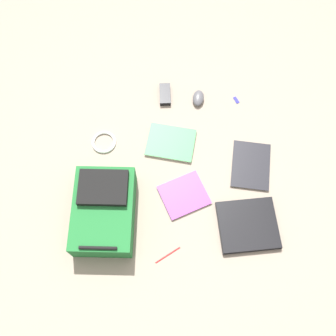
{
  "coord_description": "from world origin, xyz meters",
  "views": [
    {
      "loc": [
        0.18,
        0.8,
        2.05
      ],
      "look_at": [
        0.02,
        -0.02,
        0.02
      ],
      "focal_mm": 42.87,
      "sensor_mm": 36.0,
      "label": 1
    }
  ],
  "objects_px": {
    "computer_mouse": "(198,98)",
    "power_brick": "(165,94)",
    "book_red": "(184,195)",
    "cable_coil": "(104,142)",
    "book_blue": "(251,165)",
    "pen_black": "(168,255)",
    "backpack": "(104,210)",
    "book_manual": "(171,143)",
    "usb_stick": "(236,100)",
    "laptop": "(248,225)"
  },
  "relations": [
    {
      "from": "computer_mouse",
      "to": "power_brick",
      "type": "distance_m",
      "value": 0.2
    },
    {
      "from": "book_red",
      "to": "cable_coil",
      "type": "distance_m",
      "value": 0.55
    },
    {
      "from": "book_blue",
      "to": "pen_black",
      "type": "xyz_separation_m",
      "value": [
        0.54,
        0.39,
        -0.0
      ]
    },
    {
      "from": "backpack",
      "to": "power_brick",
      "type": "relative_size",
      "value": 3.54
    },
    {
      "from": "backpack",
      "to": "book_blue",
      "type": "relative_size",
      "value": 1.48
    },
    {
      "from": "cable_coil",
      "to": "pen_black",
      "type": "bearing_deg",
      "value": 108.68
    },
    {
      "from": "cable_coil",
      "to": "power_brick",
      "type": "relative_size",
      "value": 0.99
    },
    {
      "from": "book_manual",
      "to": "usb_stick",
      "type": "xyz_separation_m",
      "value": [
        -0.44,
        -0.2,
        -0.01
      ]
    },
    {
      "from": "power_brick",
      "to": "pen_black",
      "type": "bearing_deg",
      "value": 79.94
    },
    {
      "from": "backpack",
      "to": "power_brick",
      "type": "bearing_deg",
      "value": -123.88
    },
    {
      "from": "book_red",
      "to": "book_manual",
      "type": "xyz_separation_m",
      "value": [
        0.01,
        -0.32,
        0.0
      ]
    },
    {
      "from": "cable_coil",
      "to": "pen_black",
      "type": "distance_m",
      "value": 0.73
    },
    {
      "from": "book_blue",
      "to": "pen_black",
      "type": "relative_size",
      "value": 2.25
    },
    {
      "from": "backpack",
      "to": "computer_mouse",
      "type": "distance_m",
      "value": 0.87
    },
    {
      "from": "book_blue",
      "to": "computer_mouse",
      "type": "height_order",
      "value": "computer_mouse"
    },
    {
      "from": "pen_black",
      "to": "laptop",
      "type": "bearing_deg",
      "value": -170.98
    },
    {
      "from": "laptop",
      "to": "cable_coil",
      "type": "distance_m",
      "value": 0.91
    },
    {
      "from": "backpack",
      "to": "cable_coil",
      "type": "xyz_separation_m",
      "value": [
        -0.04,
        -0.42,
        -0.08
      ]
    },
    {
      "from": "cable_coil",
      "to": "book_red",
      "type": "bearing_deg",
      "value": 133.81
    },
    {
      "from": "backpack",
      "to": "pen_black",
      "type": "relative_size",
      "value": 3.34
    },
    {
      "from": "book_manual",
      "to": "cable_coil",
      "type": "distance_m",
      "value": 0.38
    },
    {
      "from": "backpack",
      "to": "usb_stick",
      "type": "relative_size",
      "value": 10.83
    },
    {
      "from": "book_blue",
      "to": "cable_coil",
      "type": "relative_size",
      "value": 2.41
    },
    {
      "from": "book_red",
      "to": "usb_stick",
      "type": "relative_size",
      "value": 6.03
    },
    {
      "from": "book_red",
      "to": "cable_coil",
      "type": "bearing_deg",
      "value": -46.19
    },
    {
      "from": "cable_coil",
      "to": "computer_mouse",
      "type": "bearing_deg",
      "value": -163.55
    },
    {
      "from": "book_red",
      "to": "usb_stick",
      "type": "xyz_separation_m",
      "value": [
        -0.43,
        -0.52,
        -0.0
      ]
    },
    {
      "from": "book_manual",
      "to": "pen_black",
      "type": "relative_size",
      "value": 2.19
    },
    {
      "from": "computer_mouse",
      "to": "book_red",
      "type": "bearing_deg",
      "value": 89.36
    },
    {
      "from": "power_brick",
      "to": "usb_stick",
      "type": "height_order",
      "value": "power_brick"
    },
    {
      "from": "book_blue",
      "to": "cable_coil",
      "type": "distance_m",
      "value": 0.83
    },
    {
      "from": "pen_black",
      "to": "power_brick",
      "type": "bearing_deg",
      "value": -100.06
    },
    {
      "from": "cable_coil",
      "to": "usb_stick",
      "type": "relative_size",
      "value": 3.03
    },
    {
      "from": "usb_stick",
      "to": "power_brick",
      "type": "bearing_deg",
      "value": -15.26
    },
    {
      "from": "computer_mouse",
      "to": "power_brick",
      "type": "bearing_deg",
      "value": -0.21
    },
    {
      "from": "book_manual",
      "to": "cable_coil",
      "type": "relative_size",
      "value": 2.34
    },
    {
      "from": "book_blue",
      "to": "pen_black",
      "type": "bearing_deg",
      "value": 35.9
    },
    {
      "from": "book_red",
      "to": "pen_black",
      "type": "bearing_deg",
      "value": 63.74
    },
    {
      "from": "book_manual",
      "to": "usb_stick",
      "type": "height_order",
      "value": "book_manual"
    },
    {
      "from": "book_red",
      "to": "book_manual",
      "type": "height_order",
      "value": "book_manual"
    },
    {
      "from": "laptop",
      "to": "book_blue",
      "type": "xyz_separation_m",
      "value": [
        -0.11,
        -0.32,
        -0.01
      ]
    },
    {
      "from": "laptop",
      "to": "backpack",
      "type": "bearing_deg",
      "value": -15.73
    },
    {
      "from": "pen_black",
      "to": "cable_coil",
      "type": "bearing_deg",
      "value": -71.32
    },
    {
      "from": "backpack",
      "to": "usb_stick",
      "type": "xyz_separation_m",
      "value": [
        -0.85,
        -0.55,
        -0.08
      ]
    },
    {
      "from": "computer_mouse",
      "to": "cable_coil",
      "type": "height_order",
      "value": "computer_mouse"
    },
    {
      "from": "computer_mouse",
      "to": "pen_black",
      "type": "distance_m",
      "value": 0.93
    },
    {
      "from": "book_manual",
      "to": "power_brick",
      "type": "distance_m",
      "value": 0.32
    },
    {
      "from": "usb_stick",
      "to": "pen_black",
      "type": "bearing_deg",
      "value": 54.95
    },
    {
      "from": "power_brick",
      "to": "pen_black",
      "type": "xyz_separation_m",
      "value": [
        0.17,
        0.93,
        -0.01
      ]
    },
    {
      "from": "book_blue",
      "to": "usb_stick",
      "type": "distance_m",
      "value": 0.43
    }
  ]
}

